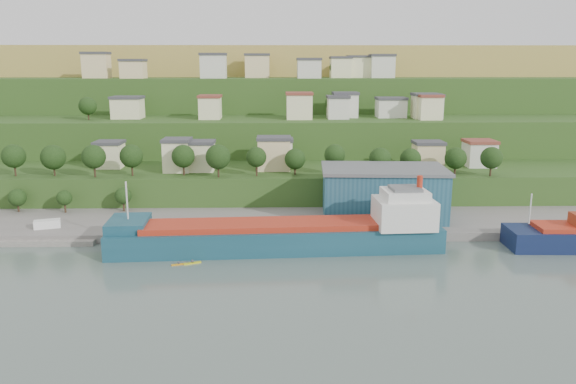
{
  "coord_description": "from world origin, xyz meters",
  "views": [
    {
      "loc": [
        6.31,
        -108.19,
        39.81
      ],
      "look_at": [
        8.9,
        15.0,
        11.96
      ],
      "focal_mm": 35.0,
      "sensor_mm": 36.0,
      "label": 1
    }
  ],
  "objects_px": {
    "cargo_ship_near": "(287,237)",
    "caravan": "(47,226)",
    "kayak_orange": "(179,264)",
    "warehouse": "(383,192)"
  },
  "relations": [
    {
      "from": "warehouse",
      "to": "caravan",
      "type": "bearing_deg",
      "value": -170.69
    },
    {
      "from": "kayak_orange",
      "to": "caravan",
      "type": "bearing_deg",
      "value": 131.47
    },
    {
      "from": "cargo_ship_near",
      "to": "kayak_orange",
      "type": "bearing_deg",
      "value": -160.81
    },
    {
      "from": "kayak_orange",
      "to": "warehouse",
      "type": "bearing_deg",
      "value": 14.31
    },
    {
      "from": "cargo_ship_near",
      "to": "caravan",
      "type": "height_order",
      "value": "cargo_ship_near"
    },
    {
      "from": "cargo_ship_near",
      "to": "caravan",
      "type": "distance_m",
      "value": 58.09
    },
    {
      "from": "cargo_ship_near",
      "to": "caravan",
      "type": "relative_size",
      "value": 12.42
    },
    {
      "from": "caravan",
      "to": "kayak_orange",
      "type": "relative_size",
      "value": 1.91
    },
    {
      "from": "cargo_ship_near",
      "to": "warehouse",
      "type": "height_order",
      "value": "cargo_ship_near"
    },
    {
      "from": "warehouse",
      "to": "kayak_orange",
      "type": "xyz_separation_m",
      "value": [
        -47.07,
        -29.32,
        -8.21
      ]
    }
  ]
}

